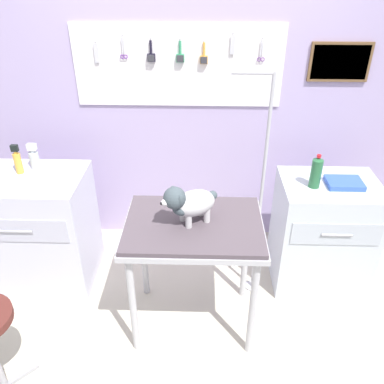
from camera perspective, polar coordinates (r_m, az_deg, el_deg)
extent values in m
cube|color=#BEB8A2|center=(2.82, -2.27, -21.30)|extent=(4.40, 4.00, 0.04)
cube|color=#AF9EC9|center=(3.18, -1.19, 11.62)|extent=(4.00, 0.06, 2.30)
cube|color=white|center=(3.04, -2.01, 17.63)|extent=(1.54, 0.02, 0.59)
cylinder|color=gray|center=(3.09, -13.72, 20.19)|extent=(0.01, 0.02, 0.01)
cube|color=silver|center=(3.10, -13.59, 18.80)|extent=(0.03, 0.01, 0.13)
cylinder|color=gray|center=(3.04, -9.98, 21.29)|extent=(0.01, 0.02, 0.01)
cube|color=silver|center=(3.05, -10.01, 19.96)|extent=(0.01, 0.00, 0.11)
cube|color=silver|center=(3.04, -9.77, 19.97)|extent=(0.01, 0.00, 0.11)
torus|color=#673090|center=(3.06, -10.02, 18.61)|extent=(0.03, 0.01, 0.03)
torus|color=#673090|center=(3.06, -9.51, 18.64)|extent=(0.03, 0.01, 0.03)
cylinder|color=gray|center=(3.01, -5.98, 21.06)|extent=(0.01, 0.02, 0.01)
cylinder|color=black|center=(3.02, -5.95, 20.00)|extent=(0.02, 0.02, 0.09)
cube|color=black|center=(3.03, -5.87, 18.65)|extent=(0.06, 0.02, 0.06)
cube|color=#333338|center=(3.01, -5.91, 18.59)|extent=(0.05, 0.01, 0.05)
cylinder|color=gray|center=(3.00, -1.73, 21.11)|extent=(0.01, 0.02, 0.01)
cylinder|color=#308C5D|center=(3.00, -1.72, 20.04)|extent=(0.02, 0.02, 0.09)
cube|color=#308C5D|center=(3.01, -1.70, 18.68)|extent=(0.06, 0.02, 0.06)
cube|color=#333338|center=(3.00, -1.72, 18.62)|extent=(0.05, 0.01, 0.05)
cylinder|color=gray|center=(2.99, 1.75, 20.90)|extent=(0.01, 0.02, 0.01)
cylinder|color=gold|center=(2.99, 1.73, 19.83)|extent=(0.02, 0.02, 0.09)
cube|color=gold|center=(3.01, 1.71, 18.47)|extent=(0.06, 0.02, 0.06)
cube|color=#333338|center=(2.99, 1.71, 18.41)|extent=(0.05, 0.01, 0.05)
cylinder|color=gray|center=(2.99, 5.92, 21.75)|extent=(0.01, 0.02, 0.01)
cube|color=silver|center=(2.99, 5.85, 20.31)|extent=(0.03, 0.01, 0.13)
cylinder|color=gray|center=(3.02, 10.10, 20.95)|extent=(0.01, 0.02, 0.01)
cube|color=silver|center=(3.02, 9.88, 19.62)|extent=(0.01, 0.00, 0.11)
cube|color=silver|center=(3.02, 10.12, 19.61)|extent=(0.01, 0.00, 0.11)
torus|color=#724287|center=(3.03, 9.61, 18.28)|extent=(0.03, 0.01, 0.03)
torus|color=#724287|center=(3.04, 10.12, 18.25)|extent=(0.03, 0.01, 0.03)
cube|color=brown|center=(3.18, 20.49, 17.09)|extent=(0.44, 0.02, 0.28)
cube|color=tan|center=(3.17, 20.52, 17.06)|extent=(0.40, 0.01, 0.24)
cylinder|color=#B7B7BC|center=(2.52, -8.50, -15.79)|extent=(0.04, 0.04, 0.77)
cylinder|color=#B7B7BC|center=(2.51, 8.71, -16.15)|extent=(0.04, 0.04, 0.77)
cylinder|color=#B7B7BC|center=(2.87, -6.95, -8.64)|extent=(0.04, 0.04, 0.77)
cylinder|color=#B7B7BC|center=(2.86, 7.72, -8.90)|extent=(0.04, 0.04, 0.77)
cube|color=#B7B7BC|center=(2.40, 0.25, -5.28)|extent=(0.84, 0.61, 0.03)
cube|color=#51464D|center=(2.38, 0.26, -4.67)|extent=(0.82, 0.59, 0.03)
cylinder|color=#B7B7BC|center=(3.18, 8.58, -13.19)|extent=(0.11, 0.11, 0.01)
cylinder|color=#B7B7BC|center=(2.68, 9.92, -0.59)|extent=(0.02, 0.02, 1.64)
cylinder|color=#B7B7BC|center=(2.35, 8.74, 16.54)|extent=(0.24, 0.02, 0.02)
cylinder|color=silver|center=(2.32, -0.49, -4.16)|extent=(0.04, 0.04, 0.09)
cylinder|color=silver|center=(2.37, -1.34, -3.19)|extent=(0.04, 0.04, 0.09)
cylinder|color=silver|center=(2.36, 2.15, -3.38)|extent=(0.04, 0.04, 0.09)
cylinder|color=silver|center=(2.42, 1.25, -2.45)|extent=(0.04, 0.04, 0.09)
ellipsoid|color=silver|center=(2.32, 0.32, -1.59)|extent=(0.31, 0.27, 0.15)
ellipsoid|color=#445156|center=(2.29, -1.72, -2.31)|extent=(0.14, 0.15, 0.08)
sphere|color=#445156|center=(2.24, -2.50, -0.87)|extent=(0.13, 0.13, 0.13)
ellipsoid|color=silver|center=(2.22, -3.79, -1.50)|extent=(0.08, 0.07, 0.04)
sphere|color=black|center=(2.22, -4.40, -1.66)|extent=(0.02, 0.02, 0.02)
ellipsoid|color=#445156|center=(2.19, -1.58, -1.25)|extent=(0.05, 0.04, 0.07)
ellipsoid|color=#445156|center=(2.28, -2.80, 0.08)|extent=(0.05, 0.04, 0.07)
sphere|color=#445156|center=(2.36, 2.99, -0.47)|extent=(0.06, 0.06, 0.06)
cube|color=silver|center=(3.19, -21.41, -4.98)|extent=(0.80, 0.56, 0.89)
cube|color=#B6B7C9|center=(2.88, -24.08, -5.12)|extent=(0.70, 0.01, 0.18)
cylinder|color=#99999E|center=(2.87, -24.14, -5.21)|extent=(0.24, 0.02, 0.02)
cube|color=silver|center=(3.12, 18.16, -5.60)|extent=(0.68, 0.52, 0.85)
cube|color=#B2BBC6|center=(2.81, 20.06, -5.74)|extent=(0.60, 0.01, 0.17)
cylinder|color=#99999E|center=(2.81, 20.10, -5.84)|extent=(0.20, 0.02, 0.02)
cube|color=#9E9EA3|center=(2.85, -23.23, -23.06)|extent=(0.16, 0.16, 0.02)
cylinder|color=gold|center=(3.01, -23.70, 3.79)|extent=(0.05, 0.05, 0.15)
cylinder|color=gold|center=(2.98, -24.04, 5.21)|extent=(0.02, 0.02, 0.02)
cube|color=black|center=(2.96, -24.17, 5.78)|extent=(0.05, 0.03, 0.04)
cylinder|color=#AFBABF|center=(3.04, -21.69, 4.26)|extent=(0.07, 0.07, 0.12)
cylinder|color=#AFBABF|center=(3.01, -21.95, 5.46)|extent=(0.03, 0.03, 0.02)
cube|color=silver|center=(3.00, -22.07, 6.02)|extent=(0.06, 0.04, 0.04)
cylinder|color=#276338|center=(2.78, 17.38, 2.54)|extent=(0.07, 0.07, 0.20)
cone|color=#276338|center=(2.73, 17.73, 4.54)|extent=(0.07, 0.07, 0.02)
cylinder|color=red|center=(2.72, 17.80, 4.93)|extent=(0.03, 0.03, 0.02)
cube|color=blue|center=(2.90, 21.05, 1.23)|extent=(0.24, 0.18, 0.04)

